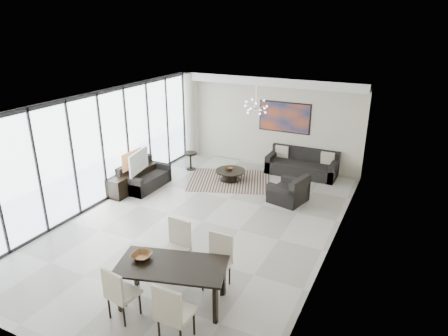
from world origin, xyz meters
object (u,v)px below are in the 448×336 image
Objects in this scene: coffee_table at (230,174)px; tv_console at (132,180)px; sofa_main at (302,166)px; television at (135,162)px; dining_table at (172,269)px.

coffee_table is 2.89m from tv_console.
sofa_main is at bearing 38.73° from tv_console.
television is 5.07m from dining_table.
sofa_main is at bearing 38.24° from coffee_table.
dining_table is (-0.32, -6.84, 0.41)m from sofa_main.
television is (0.16, 0.00, 0.58)m from tv_console.
tv_console is at bearing -140.88° from coffee_table.
sofa_main is 6.86m from dining_table.
dining_table is (1.48, -5.42, 0.50)m from coffee_table.
television is (-2.08, -1.82, 0.67)m from coffee_table.
dining_table is at bearing -146.54° from television.
sofa_main is 1.07× the size of dining_table.
coffee_table is 0.85× the size of television.
coffee_table is 2.29m from sofa_main.
tv_console reaches higher than coffee_table.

